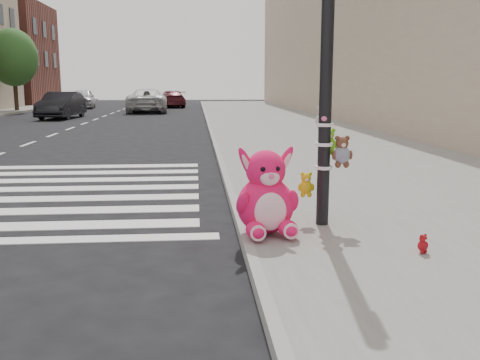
{
  "coord_description": "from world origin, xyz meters",
  "views": [
    {
      "loc": [
        0.97,
        -4.88,
        1.96
      ],
      "look_at": [
        1.52,
        1.76,
        0.75
      ],
      "focal_mm": 40.0,
      "sensor_mm": 36.0,
      "label": 1
    }
  ],
  "objects_px": {
    "car_dark_far": "(62,105)",
    "car_white_near": "(147,101)",
    "signal_pole": "(327,92)",
    "pink_bunny": "(266,198)",
    "red_teddy": "(423,244)"
  },
  "relations": [
    {
      "from": "car_dark_far",
      "to": "car_white_near",
      "type": "bearing_deg",
      "value": 60.76
    },
    {
      "from": "car_dark_far",
      "to": "signal_pole",
      "type": "bearing_deg",
      "value": -64.49
    },
    {
      "from": "signal_pole",
      "to": "pink_bunny",
      "type": "relative_size",
      "value": 3.65
    },
    {
      "from": "signal_pole",
      "to": "car_white_near",
      "type": "relative_size",
      "value": 0.71
    },
    {
      "from": "red_teddy",
      "to": "car_dark_far",
      "type": "bearing_deg",
      "value": 81.13
    },
    {
      "from": "red_teddy",
      "to": "car_white_near",
      "type": "xyz_separation_m",
      "value": [
        -5.7,
        31.68,
        0.54
      ]
    },
    {
      "from": "red_teddy",
      "to": "car_dark_far",
      "type": "relative_size",
      "value": 0.05
    },
    {
      "from": "red_teddy",
      "to": "car_dark_far",
      "type": "height_order",
      "value": "car_dark_far"
    },
    {
      "from": "red_teddy",
      "to": "pink_bunny",
      "type": "bearing_deg",
      "value": 120.59
    },
    {
      "from": "pink_bunny",
      "to": "car_dark_far",
      "type": "relative_size",
      "value": 0.24
    },
    {
      "from": "signal_pole",
      "to": "car_dark_far",
      "type": "height_order",
      "value": "signal_pole"
    },
    {
      "from": "pink_bunny",
      "to": "red_teddy",
      "type": "distance_m",
      "value": 1.86
    },
    {
      "from": "signal_pole",
      "to": "car_dark_far",
      "type": "bearing_deg",
      "value": 110.69
    },
    {
      "from": "pink_bunny",
      "to": "car_white_near",
      "type": "distance_m",
      "value": 31.06
    },
    {
      "from": "pink_bunny",
      "to": "signal_pole",
      "type": "bearing_deg",
      "value": 19.45
    }
  ]
}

